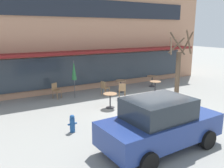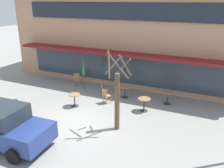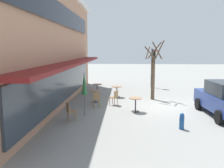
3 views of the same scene
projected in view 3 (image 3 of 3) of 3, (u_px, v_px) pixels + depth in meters
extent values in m
plane|color=gray|center=(167.00, 107.00, 13.86)|extent=(80.00, 80.00, 0.00)
cube|color=maroon|center=(73.00, 63.00, 13.75)|extent=(15.68, 1.10, 0.16)
cube|color=#1E232D|center=(64.00, 16.00, 13.38)|extent=(14.76, 0.10, 1.10)
cube|color=#2D3842|center=(66.00, 83.00, 13.95)|extent=(14.76, 0.10, 1.90)
cylinder|color=#333338|center=(135.00, 111.00, 12.74)|extent=(0.44, 0.44, 0.03)
cylinder|color=#333338|center=(135.00, 105.00, 12.68)|extent=(0.07, 0.07, 0.70)
cylinder|color=#99704C|center=(136.00, 98.00, 12.63)|extent=(0.70, 0.70, 0.03)
cylinder|color=#333338|center=(95.00, 102.00, 15.00)|extent=(0.44, 0.44, 0.03)
cylinder|color=#333338|center=(95.00, 96.00, 14.95)|extent=(0.07, 0.07, 0.70)
cylinder|color=#99704C|center=(95.00, 91.00, 14.90)|extent=(0.70, 0.70, 0.03)
cylinder|color=#333338|center=(117.00, 97.00, 16.62)|extent=(0.44, 0.44, 0.03)
cylinder|color=#333338|center=(117.00, 92.00, 16.57)|extent=(0.07, 0.07, 0.70)
cylinder|color=#99704C|center=(117.00, 87.00, 16.51)|extent=(0.70, 0.70, 0.03)
cylinder|color=#333338|center=(97.00, 94.00, 17.65)|extent=(0.44, 0.44, 0.03)
cylinder|color=#333338|center=(97.00, 89.00, 17.60)|extent=(0.07, 0.07, 0.70)
cylinder|color=#99704C|center=(97.00, 84.00, 17.55)|extent=(0.70, 0.70, 0.03)
cylinder|color=#4C4C51|center=(84.00, 94.00, 11.81)|extent=(0.04, 0.04, 2.20)
cone|color=#286B38|center=(84.00, 84.00, 11.73)|extent=(0.28, 0.28, 1.10)
cylinder|color=#9E754C|center=(93.00, 103.00, 13.87)|extent=(0.04, 0.04, 0.45)
cylinder|color=#9E754C|center=(99.00, 103.00, 13.92)|extent=(0.04, 0.04, 0.45)
cylinder|color=#9E754C|center=(94.00, 104.00, 13.53)|extent=(0.04, 0.04, 0.45)
cylinder|color=#9E754C|center=(99.00, 104.00, 13.58)|extent=(0.04, 0.04, 0.45)
cube|color=#9E754C|center=(96.00, 99.00, 13.69)|extent=(0.47, 0.47, 0.04)
cube|color=#9E754C|center=(96.00, 96.00, 13.48)|extent=(0.11, 0.40, 0.40)
cylinder|color=#9E754C|center=(74.00, 115.00, 11.28)|extent=(0.04, 0.04, 0.45)
cylinder|color=#9E754C|center=(77.00, 117.00, 10.98)|extent=(0.04, 0.04, 0.45)
cylinder|color=#9E754C|center=(67.00, 116.00, 11.12)|extent=(0.04, 0.04, 0.45)
cylinder|color=#9E754C|center=(70.00, 118.00, 10.82)|extent=(0.04, 0.04, 0.45)
cube|color=#9E754C|center=(72.00, 111.00, 11.01)|extent=(0.55, 0.55, 0.04)
cube|color=#9E754C|center=(68.00, 107.00, 10.90)|extent=(0.36, 0.24, 0.40)
cylinder|color=#9E754C|center=(110.00, 102.00, 14.19)|extent=(0.04, 0.04, 0.45)
cylinder|color=#9E754C|center=(113.00, 100.00, 14.48)|extent=(0.04, 0.04, 0.45)
cylinder|color=#9E754C|center=(115.00, 102.00, 14.02)|extent=(0.04, 0.04, 0.45)
cylinder|color=#9E754C|center=(117.00, 101.00, 14.30)|extent=(0.04, 0.04, 0.45)
cube|color=#9E754C|center=(114.00, 97.00, 14.21)|extent=(0.54, 0.54, 0.04)
cube|color=#9E754C|center=(116.00, 94.00, 14.09)|extent=(0.37, 0.23, 0.40)
cylinder|color=black|center=(198.00, 104.00, 13.17)|extent=(0.65, 0.25, 0.64)
cylinder|color=black|center=(219.00, 117.00, 10.59)|extent=(0.65, 0.25, 0.64)
cylinder|color=brown|center=(153.00, 78.00, 15.71)|extent=(0.24, 0.24, 2.81)
cylinder|color=brown|center=(155.00, 50.00, 15.85)|extent=(0.33, 0.92, 1.13)
cylinder|color=brown|center=(148.00, 53.00, 15.63)|extent=(0.81, 0.41, 0.83)
cylinder|color=brown|center=(150.00, 53.00, 15.17)|extent=(0.63, 0.71, 0.84)
cylinder|color=brown|center=(157.00, 51.00, 15.10)|extent=(0.47, 0.76, 1.12)
cylinder|color=brown|center=(160.00, 50.00, 15.61)|extent=(0.91, 0.50, 1.22)
cylinder|color=#47474C|center=(152.00, 68.00, 20.58)|extent=(0.12, 0.12, 3.40)
cube|color=black|center=(154.00, 54.00, 20.39)|extent=(0.26, 0.20, 0.80)
sphere|color=red|center=(156.00, 51.00, 20.35)|extent=(0.13, 0.13, 0.13)
sphere|color=gold|center=(156.00, 54.00, 20.39)|extent=(0.13, 0.13, 0.13)
sphere|color=green|center=(156.00, 57.00, 20.43)|extent=(0.13, 0.13, 0.13)
cylinder|color=#1E4C8C|center=(182.00, 123.00, 9.93)|extent=(0.20, 0.20, 0.55)
sphere|color=#1E4C8C|center=(182.00, 115.00, 9.88)|extent=(0.19, 0.19, 0.19)
cylinder|color=#1E4C8C|center=(182.00, 123.00, 9.79)|extent=(0.10, 0.07, 0.07)
cylinder|color=#1E4C8C|center=(181.00, 121.00, 10.05)|extent=(0.10, 0.07, 0.07)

